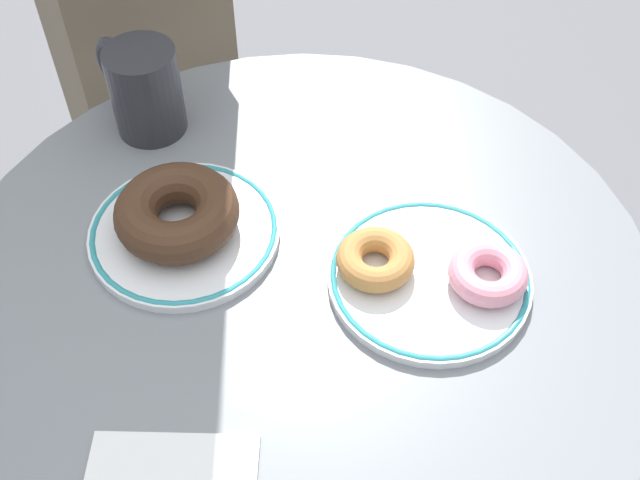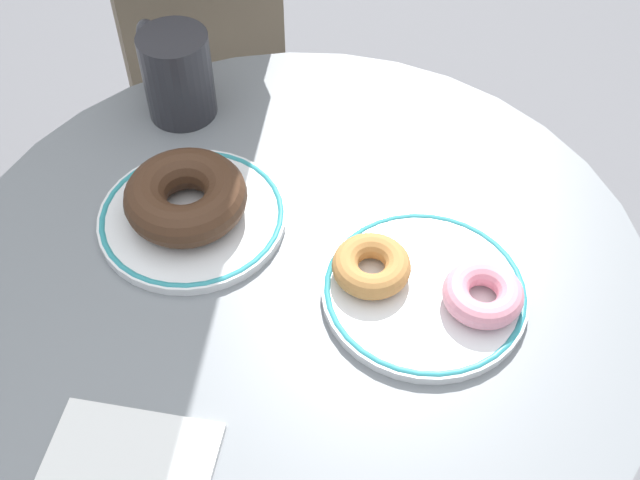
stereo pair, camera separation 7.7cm
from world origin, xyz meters
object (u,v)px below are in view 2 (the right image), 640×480
donut_pink_frosted (483,294)px  donut_old_fashioned (371,266)px  cafe_table (302,388)px  plate_right (424,291)px  paper_napkin (127,470)px  coffee_mug (176,73)px  plate_left (192,217)px  donut_chocolate (186,197)px

donut_pink_frosted → donut_old_fashioned: bearing=-178.4°
cafe_table → plate_right: plate_right is taller
paper_napkin → coffee_mug: size_ratio=1.20×
plate_left → plate_right: 0.25m
donut_pink_frosted → coffee_mug: 0.43m
plate_right → donut_chocolate: bearing=177.0°
cafe_table → plate_right: size_ratio=3.69×
donut_chocolate → plate_right: bearing=-3.0°
cafe_table → plate_left: 0.27m
donut_chocolate → coffee_mug: coffee_mug is taller
plate_left → donut_pink_frosted: bearing=-2.0°
donut_chocolate → donut_old_fashioned: (0.20, -0.02, -0.01)m
cafe_table → coffee_mug: coffee_mug is taller
cafe_table → plate_right: (0.13, 0.01, 0.24)m
plate_right → donut_pink_frosted: (0.05, 0.00, 0.02)m
cafe_table → donut_chocolate: donut_chocolate is taller
cafe_table → donut_pink_frosted: 0.32m
donut_chocolate → plate_left: bearing=-16.4°
paper_napkin → cafe_table: bearing=76.9°
plate_right → paper_napkin: size_ratio=1.42×
plate_right → donut_pink_frosted: size_ratio=2.61×
donut_pink_frosted → donut_old_fashioned: (-0.11, -0.00, 0.00)m
plate_right → donut_old_fashioned: size_ratio=2.61×
donut_old_fashioned → paper_napkin: donut_old_fashioned is taller
cafe_table → donut_old_fashioned: size_ratio=9.63×
donut_old_fashioned → paper_napkin: bearing=-116.9°
cafe_table → coffee_mug: bearing=140.2°
donut_old_fashioned → donut_pink_frosted: bearing=1.6°
plate_right → coffee_mug: coffee_mug is taller
plate_left → paper_napkin: 0.28m
donut_old_fashioned → plate_left: bearing=176.0°
plate_right → coffee_mug: 0.38m
plate_right → donut_pink_frosted: donut_pink_frosted is taller
donut_chocolate → coffee_mug: size_ratio=1.09×
donut_chocolate → coffee_mug: (-0.09, 0.16, 0.02)m
donut_old_fashioned → donut_chocolate: bearing=175.7°
plate_left → plate_right: size_ratio=0.98×
donut_chocolate → paper_napkin: bearing=-74.8°
plate_left → coffee_mug: 0.19m
plate_right → donut_pink_frosted: 0.06m
plate_right → donut_old_fashioned: 0.06m
donut_old_fashioned → coffee_mug: 0.34m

